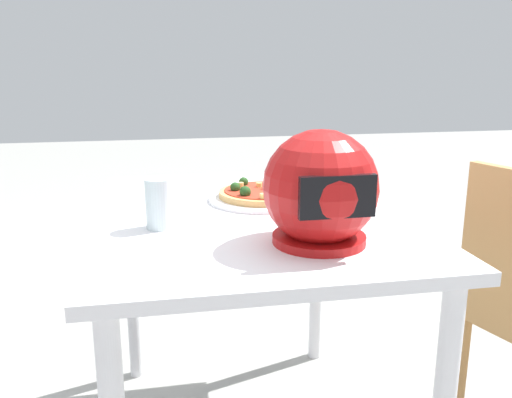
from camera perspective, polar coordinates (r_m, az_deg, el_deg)
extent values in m
cube|color=white|center=(1.51, -0.77, -1.88)|extent=(0.83, 1.07, 0.03)
cylinder|color=white|center=(2.15, 6.44, -7.68)|extent=(0.05, 0.05, 0.74)
cylinder|color=white|center=(2.07, -12.98, -8.93)|extent=(0.05, 0.05, 0.74)
cylinder|color=white|center=(1.62, 0.71, 0.07)|extent=(0.32, 0.32, 0.01)
cylinder|color=tan|center=(1.62, 0.71, 0.59)|extent=(0.26, 0.26, 0.02)
cylinder|color=red|center=(1.62, 0.71, 0.95)|extent=(0.23, 0.23, 0.00)
sphere|color=#234C1E|center=(1.62, 1.50, 1.46)|extent=(0.04, 0.04, 0.04)
sphere|color=#234C1E|center=(1.62, 2.25, 1.29)|extent=(0.03, 0.03, 0.03)
sphere|color=#234C1E|center=(1.61, -2.22, 1.25)|extent=(0.03, 0.03, 0.03)
sphere|color=#234C1E|center=(1.55, -1.28, 0.77)|extent=(0.03, 0.03, 0.03)
sphere|color=#234C1E|center=(1.68, -1.32, 1.82)|extent=(0.03, 0.03, 0.03)
cylinder|color=#E0D172|center=(1.63, 1.30, 1.43)|extent=(0.03, 0.03, 0.02)
cylinder|color=#E0D172|center=(1.65, 0.33, 1.52)|extent=(0.03, 0.03, 0.01)
cylinder|color=#E0D172|center=(1.62, 3.19, 1.34)|extent=(0.02, 0.02, 0.02)
cylinder|color=#E0D172|center=(1.51, 0.74, 0.33)|extent=(0.02, 0.02, 0.01)
cylinder|color=#E0D172|center=(1.62, -1.54, 1.42)|extent=(0.02, 0.02, 0.02)
sphere|color=#B21414|center=(1.22, 6.83, 1.23)|extent=(0.26, 0.26, 0.26)
cylinder|color=#B21414|center=(1.26, 6.66, -4.17)|extent=(0.22, 0.22, 0.02)
cube|color=black|center=(1.11, 8.62, 0.23)|extent=(0.16, 0.02, 0.09)
cylinder|color=silver|center=(1.36, -10.19, -0.48)|extent=(0.07, 0.07, 0.13)
cylinder|color=#B7844C|center=(1.88, 20.78, -17.34)|extent=(0.04, 0.04, 0.43)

